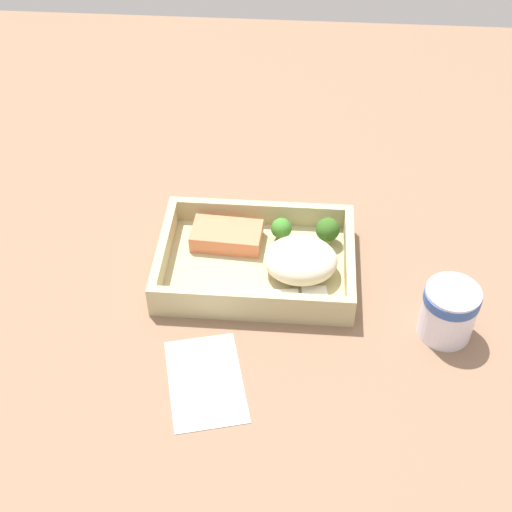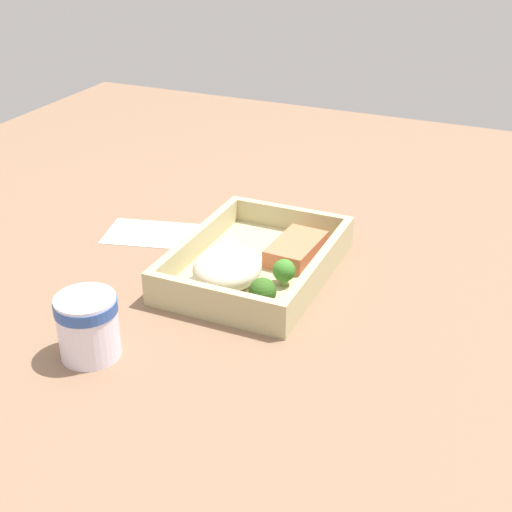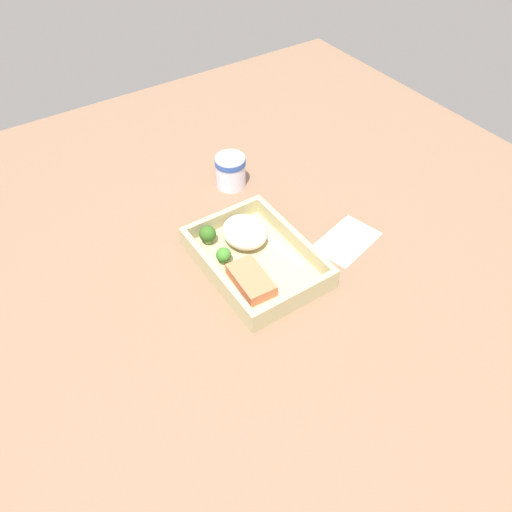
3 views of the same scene
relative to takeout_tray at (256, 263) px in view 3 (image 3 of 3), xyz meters
The scene contains 10 objects.
ground_plane 1.60cm from the takeout_tray, ahead, with size 160.00×160.00×2.00cm, color #82624A.
takeout_tray is the anchor object (origin of this frame).
tray_rim 2.34cm from the takeout_tray, ahead, with size 27.17×19.65×3.49cm.
salmon_fillet 6.45cm from the takeout_tray, 137.57° to the left, with size 10.01×5.74×2.52cm, color #D9744D.
mashed_potatoes 7.06cm from the takeout_tray, 12.26° to the right, with size 10.15×8.85×4.87cm, color beige.
broccoli_floret_1 11.60cm from the takeout_tray, 27.92° to the left, with size 3.47×3.47×4.23cm.
broccoli_floret_2 6.87cm from the takeout_tray, 59.10° to the left, with size 3.03×3.03×3.63cm.
fork 6.68cm from the takeout_tray, 60.80° to the right, with size 15.89×3.34×0.44cm.
paper_cup 27.26cm from the takeout_tray, 20.96° to the right, with size 7.11×7.11×7.67cm.
receipt_slip 20.43cm from the takeout_tray, 103.28° to the right, with size 8.89×13.78×0.24cm, color white.
Camera 3 is at (-57.04, 37.90, 73.12)cm, focal length 35.00 mm.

